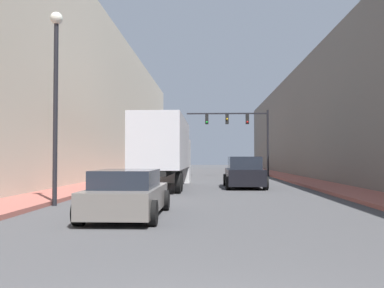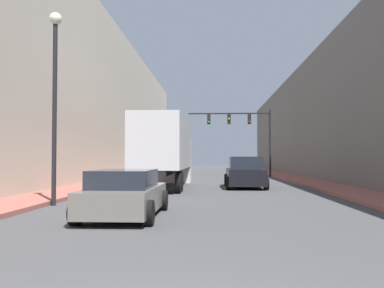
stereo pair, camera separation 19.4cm
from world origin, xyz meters
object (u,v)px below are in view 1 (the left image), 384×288
suv_car (244,173)px  street_lamp (56,81)px  traffic_signal_gantry (245,128)px  sedan_car (128,194)px  semi_truck (165,149)px

suv_car → street_lamp: 12.41m
traffic_signal_gantry → street_lamp: (-8.62, -23.85, 0.06)m
sedan_car → suv_car: bearing=70.4°
semi_truck → sedan_car: (0.21, -12.64, -1.53)m
sedan_car → street_lamp: (-3.09, 2.72, 3.74)m
sedan_car → traffic_signal_gantry: bearing=78.2°
sedan_car → suv_car: (4.28, 12.04, 0.17)m
traffic_signal_gantry → sedan_car: bearing=-101.8°
semi_truck → sedan_car: semi_truck is taller
suv_car → sedan_car: bearing=-109.6°
semi_truck → traffic_signal_gantry: (5.74, 13.93, 2.15)m
suv_car → street_lamp: bearing=-128.3°
sedan_car → traffic_signal_gantry: size_ratio=0.60×
traffic_signal_gantry → suv_car: bearing=-94.9°
suv_car → traffic_signal_gantry: size_ratio=0.64×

